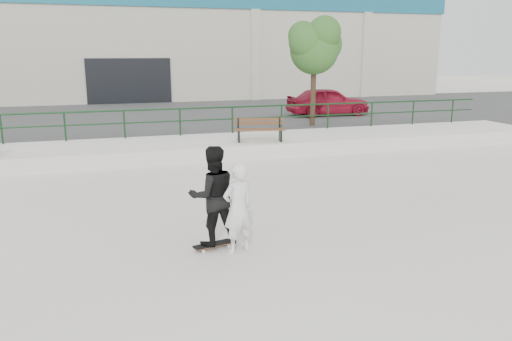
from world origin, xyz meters
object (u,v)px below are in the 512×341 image
object	(u,v)px
tree	(315,44)
red_car	(328,101)
seated_skater	(238,208)
bench_right	(259,130)
skateboard	(214,245)
standing_skater	(213,196)

from	to	relation	value
tree	red_car	world-z (taller)	tree
tree	seated_skater	xyz separation A→B (m)	(-6.38, -11.26, -3.03)
red_car	seated_skater	world-z (taller)	red_car
tree	bench_right	bearing A→B (deg)	-137.79
red_car	skateboard	bearing A→B (deg)	149.14
standing_skater	seated_skater	bearing A→B (deg)	140.74
tree	skateboard	bearing A→B (deg)	-121.66
skateboard	standing_skater	world-z (taller)	standing_skater
red_car	standing_skater	bearing A→B (deg)	149.14
bench_right	standing_skater	distance (m)	8.63
skateboard	seated_skater	distance (m)	0.89
tree	seated_skater	world-z (taller)	tree
seated_skater	standing_skater	bearing A→B (deg)	-54.72
red_car	skateboard	distance (m)	16.65
red_car	skateboard	xyz separation A→B (m)	(-8.89, -14.04, -1.11)
bench_right	red_car	bearing A→B (deg)	60.09
standing_skater	seated_skater	xyz separation A→B (m)	(0.39, -0.29, -0.18)
bench_right	standing_skater	bearing A→B (deg)	-101.27
tree	seated_skater	size ratio (longest dim) A/B	2.73
skateboard	seated_skater	size ratio (longest dim) A/B	0.49
skateboard	seated_skater	world-z (taller)	seated_skater
bench_right	seated_skater	bearing A→B (deg)	-98.20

